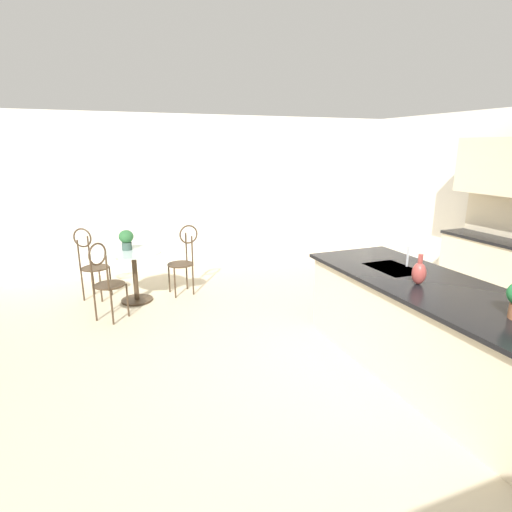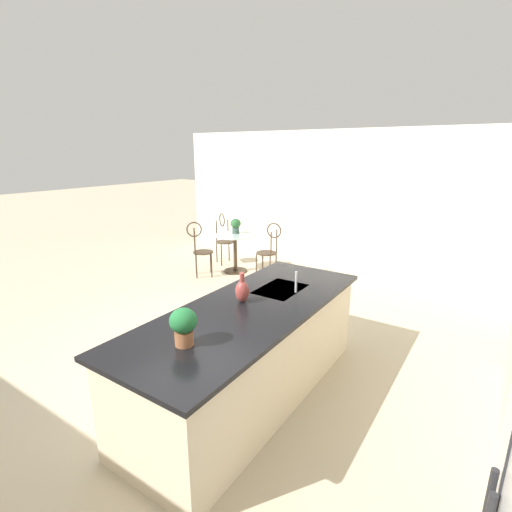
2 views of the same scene
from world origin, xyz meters
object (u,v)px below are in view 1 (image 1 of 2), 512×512
object	(u,v)px
chair_by_island	(184,256)
vase_on_counter	(419,273)
bistro_table	(135,271)
potted_plant_on_table	(126,239)
chair_near_window	(91,260)
chair_toward_desk	(106,278)

from	to	relation	value
chair_by_island	vase_on_counter	bearing A→B (deg)	27.30
bistro_table	potted_plant_on_table	bearing A→B (deg)	-149.49
bistro_table	vase_on_counter	xyz separation A→B (m)	(2.97, 2.30, 0.58)
chair_by_island	potted_plant_on_table	distance (m)	0.86
chair_near_window	chair_by_island	distance (m)	1.32
bistro_table	vase_on_counter	bearing A→B (deg)	37.73
bistro_table	chair_by_island	world-z (taller)	chair_by_island
chair_toward_desk	vase_on_counter	size ratio (longest dim) A/B	3.62
potted_plant_on_table	bistro_table	bearing A→B (deg)	30.51
potted_plant_on_table	chair_by_island	bearing A→B (deg)	87.54
chair_near_window	bistro_table	bearing A→B (deg)	56.78
chair_by_island	vase_on_counter	size ratio (longest dim) A/B	3.62
bistro_table	vase_on_counter	world-z (taller)	vase_on_counter
potted_plant_on_table	vase_on_counter	distance (m)	3.90
bistro_table	vase_on_counter	distance (m)	3.81
chair_toward_desk	vase_on_counter	xyz separation A→B (m)	(2.41, 2.70, 0.46)
bistro_table	potted_plant_on_table	size ratio (longest dim) A/B	2.80
chair_toward_desk	bistro_table	bearing A→B (deg)	144.97
chair_near_window	chair_toward_desk	world-z (taller)	same
chair_toward_desk	vase_on_counter	distance (m)	3.64
bistro_table	chair_toward_desk	xyz separation A→B (m)	(0.57, -0.40, 0.13)
chair_by_island	chair_toward_desk	world-z (taller)	same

